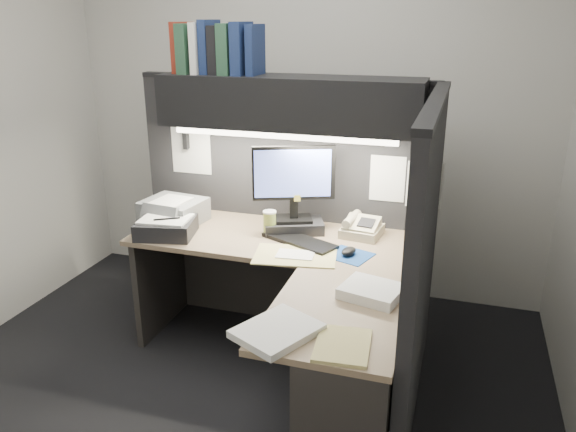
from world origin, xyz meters
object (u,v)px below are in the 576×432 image
(desk, at_px, (301,335))
(overhead_shelf, at_px, (289,102))
(coffee_cup, at_px, (270,224))
(telephone, at_px, (362,228))
(notebook_stack, at_px, (166,228))
(monitor, at_px, (294,198))
(printer, at_px, (174,211))
(keyboard, at_px, (299,241))

(desk, bearing_deg, overhead_shelf, 111.79)
(desk, bearing_deg, coffee_cup, 122.34)
(telephone, bearing_deg, coffee_cup, -156.20)
(coffee_cup, xyz_separation_m, notebook_stack, (-0.59, -0.20, -0.02))
(monitor, xyz_separation_m, notebook_stack, (-0.71, -0.30, -0.16))
(overhead_shelf, relative_size, monitor, 2.92)
(notebook_stack, bearing_deg, desk, -22.05)
(printer, bearing_deg, monitor, 12.09)
(printer, height_order, notebook_stack, printer)
(keyboard, bearing_deg, desk, -47.92)
(desk, relative_size, keyboard, 3.68)
(keyboard, distance_m, coffee_cup, 0.22)
(monitor, distance_m, telephone, 0.45)
(telephone, bearing_deg, overhead_shelf, -174.32)
(monitor, height_order, notebook_stack, monitor)
(overhead_shelf, relative_size, printer, 4.29)
(desk, bearing_deg, monitor, 110.07)
(overhead_shelf, height_order, monitor, overhead_shelf)
(overhead_shelf, relative_size, telephone, 6.71)
(monitor, bearing_deg, printer, 163.10)
(monitor, xyz_separation_m, keyboard, (0.09, -0.17, -0.20))
(overhead_shelf, bearing_deg, desk, -68.21)
(telephone, height_order, printer, printer)
(coffee_cup, bearing_deg, overhead_shelf, 68.16)
(overhead_shelf, distance_m, keyboard, 0.81)
(monitor, height_order, coffee_cup, monitor)
(overhead_shelf, bearing_deg, telephone, -1.63)
(telephone, xyz_separation_m, notebook_stack, (-1.12, -0.35, 0.00))
(desk, distance_m, keyboard, 0.62)
(printer, bearing_deg, overhead_shelf, 17.63)
(desk, relative_size, printer, 4.71)
(printer, bearing_deg, notebook_stack, -65.58)
(desk, height_order, telephone, telephone)
(keyboard, xyz_separation_m, coffee_cup, (-0.21, 0.07, 0.06))
(telephone, height_order, coffee_cup, coffee_cup)
(desk, bearing_deg, printer, 148.97)
(overhead_shelf, distance_m, coffee_cup, 0.72)
(desk, xyz_separation_m, printer, (-1.03, 0.62, 0.36))
(monitor, bearing_deg, overhead_shelf, 105.07)
(telephone, bearing_deg, printer, -166.90)
(desk, distance_m, monitor, 0.88)
(desk, relative_size, coffee_cup, 11.99)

